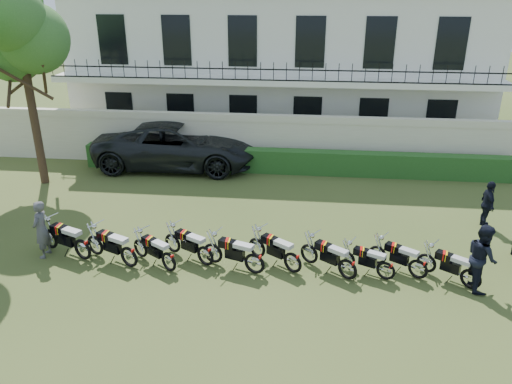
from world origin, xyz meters
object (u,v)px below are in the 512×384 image
at_px(inspector, 41,229).
at_px(officer_1, 482,257).
at_px(motorcycle_9, 472,274).
at_px(suv, 177,145).
at_px(tree_west_near, 20,31).
at_px(motorcycle_2, 168,257).
at_px(motorcycle_7, 386,267).
at_px(motorcycle_8, 419,265).
at_px(motorcycle_3, 205,251).
at_px(officer_5, 488,204).
at_px(motorcycle_4, 255,259).
at_px(motorcycle_6, 348,265).
at_px(motorcycle_1, 129,252).
at_px(motorcycle_5, 293,258).
at_px(motorcycle_0, 82,245).

distance_m(inspector, officer_1, 12.26).
xyz_separation_m(motorcycle_9, suv, (-10.11, 8.56, 0.52)).
relative_size(tree_west_near, inspector, 4.50).
xyz_separation_m(motorcycle_2, officer_1, (8.36, 0.11, 0.47)).
distance_m(motorcycle_7, motorcycle_8, 0.89).
bearing_deg(motorcycle_9, suv, 84.57).
bearing_deg(suv, motorcycle_7, -137.90).
relative_size(motorcycle_3, officer_5, 1.05).
xyz_separation_m(motorcycle_4, suv, (-4.35, 8.46, 0.48)).
xyz_separation_m(motorcycle_3, motorcycle_8, (5.91, -0.04, -0.03)).
height_order(motorcycle_6, officer_5, officer_5).
distance_m(motorcycle_1, motorcycle_8, 8.04).
bearing_deg(motorcycle_5, motorcycle_3, 122.11).
bearing_deg(motorcycle_0, inspector, 107.37).
bearing_deg(motorcycle_8, suv, 80.43).
bearing_deg(suv, motorcycle_8, -134.35).
xyz_separation_m(motorcycle_0, motorcycle_7, (8.64, -0.13, -0.09)).
bearing_deg(motorcycle_4, motorcycle_2, 112.55).
relative_size(tree_west_near, motorcycle_8, 5.17).
xyz_separation_m(motorcycle_4, motorcycle_8, (4.46, 0.25, -0.04)).
distance_m(motorcycle_2, motorcycle_6, 4.95).
bearing_deg(motorcycle_5, motorcycle_8, -54.13).
distance_m(motorcycle_6, officer_5, 6.05).
relative_size(motorcycle_7, motorcycle_8, 1.01).
distance_m(motorcycle_4, motorcycle_6, 2.55).
bearing_deg(suv, inspector, 165.11).
relative_size(motorcycle_1, officer_5, 1.15).
distance_m(motorcycle_1, motorcycle_7, 7.16).
relative_size(motorcycle_5, motorcycle_7, 1.05).
bearing_deg(officer_5, motorcycle_5, 118.52).
height_order(motorcycle_0, motorcycle_4, motorcycle_0).
bearing_deg(motorcycle_3, motorcycle_9, -63.58).
height_order(motorcycle_4, officer_5, officer_5).
height_order(tree_west_near, officer_1, tree_west_near).
height_order(motorcycle_1, motorcycle_5, motorcycle_1).
relative_size(motorcycle_0, inspector, 1.09).
bearing_deg(motorcycle_9, motorcycle_8, 109.77).
relative_size(motorcycle_6, officer_1, 0.86).
distance_m(motorcycle_7, inspector, 9.90).
relative_size(motorcycle_3, motorcycle_9, 1.11).
distance_m(motorcycle_1, motorcycle_6, 6.12).
height_order(motorcycle_6, motorcycle_7, motorcycle_6).
xyz_separation_m(motorcycle_7, officer_1, (2.37, -0.11, 0.50)).
height_order(tree_west_near, motorcycle_8, tree_west_near).
xyz_separation_m(officer_1, officer_5, (1.32, 3.77, -0.12)).
bearing_deg(motorcycle_4, officer_5, -43.13).
distance_m(motorcycle_3, officer_1, 7.42).
relative_size(motorcycle_1, motorcycle_8, 1.21).
relative_size(motorcycle_4, officer_1, 1.01).
bearing_deg(motorcycle_0, suv, 17.67).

